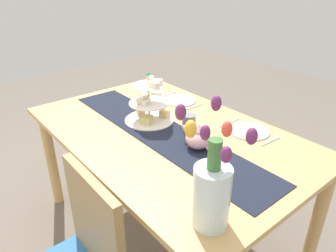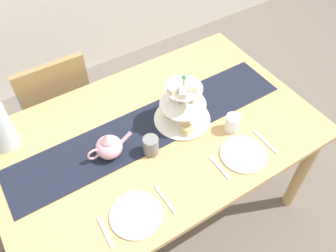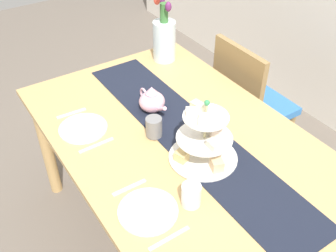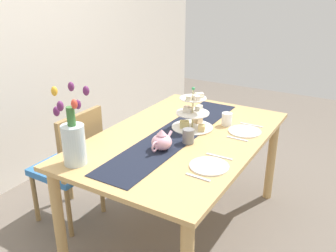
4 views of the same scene
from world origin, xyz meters
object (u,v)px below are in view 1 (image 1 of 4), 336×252
object	(u,v)px
teapot	(198,138)
knife_right	(167,95)
knife_left	(229,122)
dinner_plate_right	(180,100)
fork_right	(194,107)
dining_table	(167,145)
mug_white_text	(157,98)
fork_left	(271,141)
tulip_vase	(212,189)
mug_grey	(189,122)
tiered_cake_stand	(149,106)
dinner_plate_left	(249,131)

from	to	relation	value
teapot	knife_right	world-z (taller)	teapot
knife_left	teapot	bearing A→B (deg)	104.80
dinner_plate_right	fork_right	size ratio (longest dim) A/B	1.53
dining_table	teapot	bearing A→B (deg)	180.00
teapot	mug_white_text	bearing A→B (deg)	-17.87
fork_left	fork_right	bearing A→B (deg)	0.00
dining_table	fork_right	bearing A→B (deg)	-67.95
dining_table	knife_left	size ratio (longest dim) A/B	9.73
knife_right	tulip_vase	bearing A→B (deg)	147.78
dinner_plate_right	fork_left	bearing A→B (deg)	180.00
dining_table	dinner_plate_right	xyz separation A→B (m)	(0.29, -0.35, 0.10)
tulip_vase	knife_left	xyz separation A→B (m)	(0.50, -0.69, -0.15)
mug_grey	tiered_cake_stand	bearing A→B (deg)	20.97
dining_table	tulip_vase	world-z (taller)	tulip_vase
dining_table	tulip_vase	size ratio (longest dim) A/B	3.57
fork_right	mug_grey	distance (m)	0.35
dining_table	teapot	distance (m)	0.30
dining_table	dinner_plate_left	bearing A→B (deg)	-131.21
knife_left	dinner_plate_right	size ratio (longest dim) A/B	0.74
mug_grey	mug_white_text	distance (m)	0.44
knife_left	mug_white_text	bearing A→B (deg)	17.48
fork_left	fork_right	xyz separation A→B (m)	(0.60, 0.00, 0.00)
tiered_cake_stand	knife_left	world-z (taller)	tiered_cake_stand
knife_left	tiered_cake_stand	bearing A→B (deg)	46.78
knife_left	dinner_plate_right	xyz separation A→B (m)	(0.45, 0.00, 0.00)
tulip_vase	knife_right	size ratio (longest dim) A/B	2.73
teapot	dinner_plate_right	bearing A→B (deg)	-32.91
mug_white_text	mug_grey	bearing A→B (deg)	167.14
teapot	mug_grey	xyz separation A→B (m)	(0.18, -0.10, -0.01)
dinner_plate_left	tiered_cake_stand	bearing A→B (deg)	36.51
fork_left	mug_grey	world-z (taller)	mug_grey
tiered_cake_stand	fork_right	bearing A→B (deg)	-93.75
dinner_plate_left	mug_grey	size ratio (longest dim) A/B	2.42
knife_right	tiered_cake_stand	bearing A→B (deg)	127.12
tulip_vase	fork_right	size ratio (longest dim) A/B	3.09
fork_left	dinner_plate_right	xyz separation A→B (m)	(0.74, 0.00, 0.00)
tiered_cake_stand	tulip_vase	bearing A→B (deg)	157.73
tiered_cake_stand	mug_white_text	xyz separation A→B (m)	(0.18, -0.19, -0.05)
dining_table	fork_right	size ratio (longest dim) A/B	11.03
dinner_plate_left	knife_right	distance (m)	0.74
knife_right	mug_grey	size ratio (longest dim) A/B	1.79
fork_right	dinner_plate_right	bearing A→B (deg)	0.00
fork_left	mug_white_text	world-z (taller)	mug_white_text
dinner_plate_right	fork_right	distance (m)	0.15
knife_left	fork_right	world-z (taller)	same
tiered_cake_stand	fork_left	size ratio (longest dim) A/B	2.03
tulip_vase	knife_left	size ratio (longest dim) A/B	2.73
dinner_plate_left	knife_right	size ratio (longest dim) A/B	1.35
teapot	knife_left	xyz separation A→B (m)	(0.09, -0.35, -0.06)
knife_right	mug_white_text	world-z (taller)	mug_white_text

